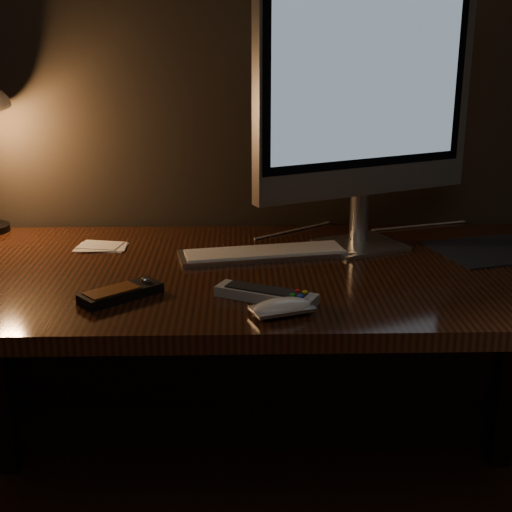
{
  "coord_description": "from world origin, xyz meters",
  "views": [
    {
      "loc": [
        -0.05,
        0.29,
        1.28
      ],
      "look_at": [
        -0.01,
        1.73,
        0.82
      ],
      "focal_mm": 50.0,
      "sensor_mm": 36.0,
      "label": 1
    }
  ],
  "objects_px": {
    "keyboard": "(264,253)",
    "media_remote": "(121,293)",
    "desk": "(259,309)",
    "tv_remote": "(266,295)",
    "mouse": "(282,309)",
    "monitor": "(367,99)"
  },
  "relations": [
    {
      "from": "desk",
      "to": "tv_remote",
      "type": "height_order",
      "value": "tv_remote"
    },
    {
      "from": "monitor",
      "to": "tv_remote",
      "type": "bearing_deg",
      "value": -149.75
    },
    {
      "from": "keyboard",
      "to": "mouse",
      "type": "height_order",
      "value": "mouse"
    },
    {
      "from": "keyboard",
      "to": "mouse",
      "type": "xyz_separation_m",
      "value": [
        0.02,
        -0.38,
        0.0
      ]
    },
    {
      "from": "media_remote",
      "to": "keyboard",
      "type": "bearing_deg",
      "value": 1.74
    },
    {
      "from": "monitor",
      "to": "keyboard",
      "type": "bearing_deg",
      "value": 170.64
    },
    {
      "from": "desk",
      "to": "media_remote",
      "type": "xyz_separation_m",
      "value": [
        -0.29,
        -0.25,
        0.14
      ]
    },
    {
      "from": "desk",
      "to": "media_remote",
      "type": "distance_m",
      "value": 0.41
    },
    {
      "from": "mouse",
      "to": "monitor",
      "type": "bearing_deg",
      "value": 43.09
    },
    {
      "from": "keyboard",
      "to": "media_remote",
      "type": "height_order",
      "value": "media_remote"
    },
    {
      "from": "monitor",
      "to": "keyboard",
      "type": "height_order",
      "value": "monitor"
    },
    {
      "from": "desk",
      "to": "media_remote",
      "type": "relative_size",
      "value": 9.3
    },
    {
      "from": "desk",
      "to": "mouse",
      "type": "distance_m",
      "value": 0.38
    },
    {
      "from": "keyboard",
      "to": "tv_remote",
      "type": "height_order",
      "value": "tv_remote"
    },
    {
      "from": "desk",
      "to": "tv_remote",
      "type": "relative_size",
      "value": 7.45
    },
    {
      "from": "monitor",
      "to": "mouse",
      "type": "relative_size",
      "value": 5.25
    },
    {
      "from": "keyboard",
      "to": "media_remote",
      "type": "xyz_separation_m",
      "value": [
        -0.31,
        -0.28,
        0.0
      ]
    },
    {
      "from": "desk",
      "to": "keyboard",
      "type": "relative_size",
      "value": 3.85
    },
    {
      "from": "desk",
      "to": "keyboard",
      "type": "height_order",
      "value": "keyboard"
    },
    {
      "from": "monitor",
      "to": "desk",
      "type": "bearing_deg",
      "value": 174.7
    },
    {
      "from": "monitor",
      "to": "media_remote",
      "type": "bearing_deg",
      "value": -172.83
    },
    {
      "from": "mouse",
      "to": "media_remote",
      "type": "xyz_separation_m",
      "value": [
        -0.33,
        0.1,
        0.0
      ]
    }
  ]
}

